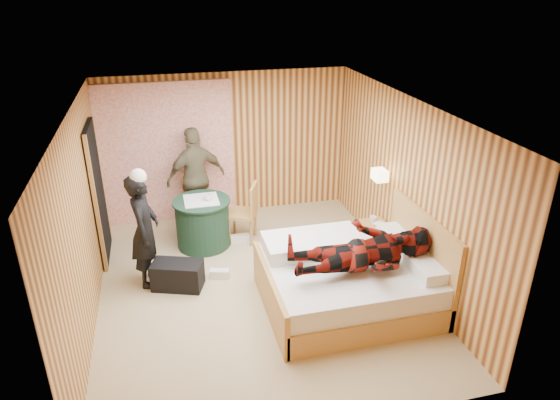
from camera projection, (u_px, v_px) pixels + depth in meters
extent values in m
cube|color=tan|center=(257.00, 286.00, 6.90)|extent=(4.20, 5.00, 0.01)
cube|color=silver|center=(253.00, 108.00, 5.87)|extent=(4.20, 5.00, 0.01)
cube|color=#EFB35B|center=(227.00, 145.00, 8.60)|extent=(4.20, 0.02, 2.50)
cube|color=#EFB35B|center=(82.00, 222.00, 5.92)|extent=(0.02, 5.00, 2.50)
cube|color=#EFB35B|center=(405.00, 189.00, 6.85)|extent=(0.02, 5.00, 2.50)
cube|color=#EEE5CF|center=(168.00, 154.00, 8.33)|extent=(2.20, 0.08, 2.40)
cube|color=black|center=(98.00, 194.00, 7.26)|extent=(0.06, 0.90, 2.05)
cylinder|color=gold|center=(385.00, 174.00, 7.20)|extent=(0.18, 0.04, 0.04)
cube|color=beige|center=(380.00, 175.00, 7.19)|extent=(0.18, 0.24, 0.16)
cube|color=tan|center=(350.00, 293.00, 6.48)|extent=(2.15, 1.72, 0.32)
cube|color=silver|center=(352.00, 273.00, 6.36)|extent=(2.09, 1.66, 0.27)
cube|color=tan|center=(270.00, 295.00, 6.19)|extent=(0.06, 1.72, 0.60)
cube|color=tan|center=(421.00, 255.00, 6.52)|extent=(0.06, 1.72, 1.18)
cube|color=white|center=(429.00, 267.00, 6.10)|extent=(0.41, 0.59, 0.15)
cube|color=white|center=(399.00, 236.00, 6.82)|extent=(0.41, 0.59, 0.15)
cube|color=silver|center=(313.00, 243.00, 6.61)|extent=(1.29, 0.65, 0.19)
cube|color=tan|center=(375.00, 242.00, 7.50)|extent=(0.39, 0.54, 0.54)
cube|color=tan|center=(376.00, 231.00, 7.43)|extent=(0.41, 0.56, 0.03)
cylinder|color=#1C3E2B|center=(203.00, 224.00, 7.81)|extent=(0.83, 0.83, 0.75)
cylinder|color=#1C3E2B|center=(201.00, 201.00, 7.65)|extent=(0.89, 0.89, 0.03)
cube|color=white|center=(201.00, 200.00, 7.64)|extent=(0.68, 0.68, 0.01)
cube|color=tan|center=(199.00, 203.00, 8.33)|extent=(0.47, 0.47, 0.05)
cube|color=tan|center=(195.00, 185.00, 8.39)|extent=(0.42, 0.10, 0.46)
cylinder|color=tan|center=(192.00, 222.00, 8.22)|extent=(0.04, 0.04, 0.43)
cylinder|color=tan|center=(207.00, 210.00, 8.63)|extent=(0.04, 0.04, 0.43)
cube|color=tan|center=(242.00, 213.00, 7.92)|extent=(0.58, 0.58, 0.05)
cube|color=tan|center=(254.00, 199.00, 7.79)|extent=(0.21, 0.42, 0.48)
cylinder|color=tan|center=(234.00, 222.00, 8.21)|extent=(0.04, 0.04, 0.45)
cylinder|color=tan|center=(251.00, 233.00, 7.84)|extent=(0.04, 0.04, 0.45)
cube|color=black|center=(178.00, 275.00, 6.81)|extent=(0.75, 0.56, 0.38)
cube|color=white|center=(240.00, 239.00, 8.00)|extent=(0.30, 0.13, 0.13)
cube|color=white|center=(219.00, 274.00, 7.08)|extent=(0.30, 0.18, 0.12)
imported|color=black|center=(145.00, 231.00, 6.68)|extent=(0.48, 0.64, 1.61)
imported|color=brown|center=(196.00, 178.00, 8.27)|extent=(1.09, 0.69, 1.72)
imported|color=#631009|center=(365.00, 242.00, 5.96)|extent=(0.86, 0.67, 1.77)
imported|color=white|center=(378.00, 226.00, 7.34)|extent=(0.25, 0.27, 0.02)
imported|color=white|center=(378.00, 225.00, 7.33)|extent=(0.27, 0.27, 0.02)
imported|color=white|center=(373.00, 219.00, 7.49)|extent=(0.12, 0.12, 0.09)
imported|color=white|center=(208.00, 197.00, 7.60)|extent=(0.16, 0.16, 0.10)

